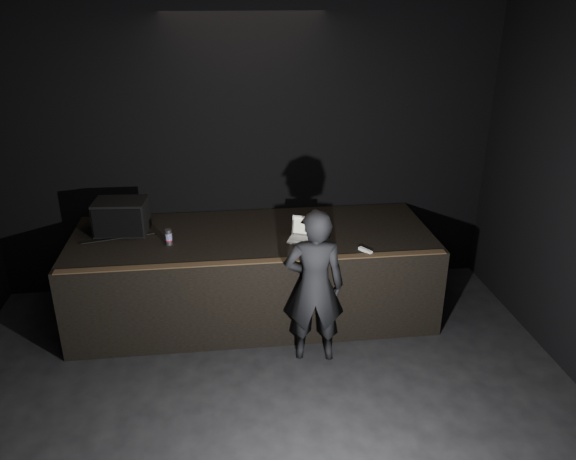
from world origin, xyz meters
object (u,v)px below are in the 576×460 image
Objects in this scene: laptop at (305,234)px; beer_can at (169,237)px; stage_monitor at (121,217)px; person at (314,287)px; stage_riser at (253,274)px.

beer_can is at bearing -159.51° from laptop.
person is (1.99, -1.17, -0.37)m from stage_monitor.
stage_monitor is 1.47× the size of laptop.
beer_can is (0.54, -0.40, -0.10)m from stage_monitor.
person is at bearing -25.91° from stage_monitor.
stage_riser is 0.82m from laptop.
stage_riser is 2.46× the size of person.
person reaches higher than stage_monitor.
laptop is at bearing -19.63° from stage_riser.
person reaches higher than stage_riser.
laptop is 0.79m from person.
laptop is at bearing -7.29° from stage_monitor.
laptop is at bearing -84.45° from person.
stage_riser is at bearing -53.34° from person.
stage_monitor reaches higher than stage_riser.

